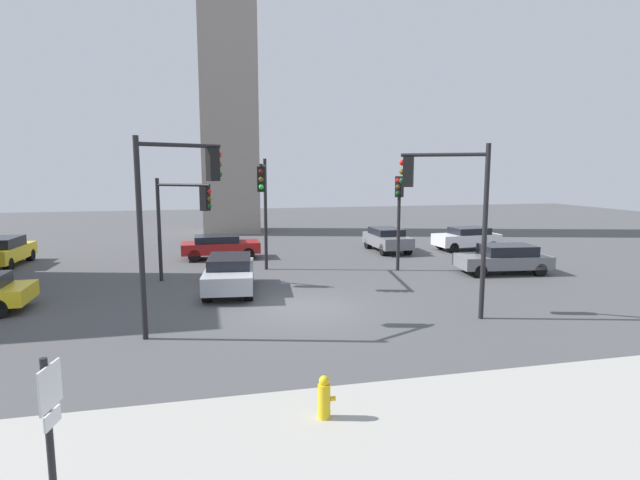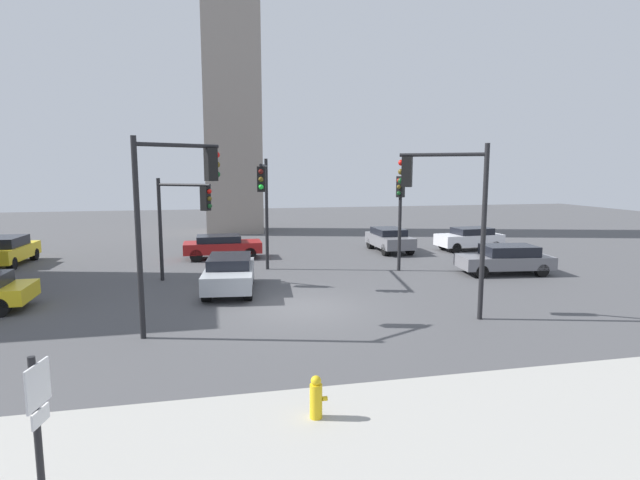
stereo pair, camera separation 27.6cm
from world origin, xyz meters
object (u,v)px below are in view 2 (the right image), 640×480
Objects in this scene: traffic_light_2 at (446,198)px; fire_hydrant at (316,398)px; traffic_light_0 at (264,193)px; car_3 at (8,250)px; direction_sign at (38,419)px; car_2 at (470,238)px; car_4 at (222,246)px; car_5 at (506,259)px; traffic_light_4 at (400,205)px; traffic_light_3 at (184,210)px; car_0 at (230,273)px; traffic_light_1 at (174,197)px; car_6 at (389,239)px.

traffic_light_2 is 6.74× the size of fire_hydrant.
car_3 is (-12.58, 5.88, -3.07)m from traffic_light_0.
car_3 is at bearing -5.18° from traffic_light_2.
car_2 is at bearing 60.70° from direction_sign.
car_3 is 10.77m from car_4.
fire_hydrant is at bearing -86.42° from car_4.
car_5 reaches higher than fire_hydrant.
traffic_light_4 is 15.57m from fire_hydrant.
traffic_light_2 is 1.26× the size of traffic_light_3.
traffic_light_0 is 1.28× the size of car_4.
traffic_light_2 is 1.29× the size of car_5.
traffic_light_2 is (9.87, 7.94, 2.46)m from direction_sign.
car_0 is at bearing -9.87° from traffic_light_3.
traffic_light_0 reaches higher than car_3.
traffic_light_0 is 11.68m from car_5.
traffic_light_3 is at bearing 1.94° from car_5.
direction_sign is 0.39× the size of traffic_light_2.
traffic_light_4 is at bearing 101.62° from traffic_light_0.
car_2 is (17.73, 20.40, -0.75)m from direction_sign.
traffic_light_4 is 1.01× the size of car_0.
traffic_light_1 is at bearing 92.46° from direction_sign.
car_3 reaches higher than fire_hydrant.
car_6 is at bearing -60.58° from car_5.
car_3 is at bearing 122.34° from direction_sign.
fire_hydrant is 11.29m from car_0.
traffic_light_0 is 13.75m from fire_hydrant.
traffic_light_3 is at bearing -7.52° from traffic_light_2.
traffic_light_4 is (9.88, 7.22, -0.86)m from traffic_light_1.
fire_hydrant is 21.05m from car_6.
traffic_light_4 is 10.18m from car_4.
traffic_light_1 is 1.02× the size of traffic_light_2.
traffic_light_3 reaches higher than car_5.
traffic_light_1 reaches higher than car_0.
fire_hydrant is at bearing 33.90° from direction_sign.
fire_hydrant is at bearing 50.50° from car_2.
car_5 is at bearing 52.40° from direction_sign.
car_3 is (-9.22, 12.77, -3.29)m from traffic_light_1.
traffic_light_2 is (8.54, -0.24, -0.12)m from traffic_light_1.
car_5 is at bearing 31.73° from traffic_light_3.
traffic_light_1 is 1.44× the size of car_2.
direction_sign is 2.63× the size of fire_hydrant.
traffic_light_3 is at bearing 15.02° from car_2.
traffic_light_2 is 1.42× the size of car_6.
traffic_light_3 is 11.24m from car_3.
direction_sign is 24.56m from car_6.
car_6 reaches higher than car_5.
traffic_light_4 reaches higher than direction_sign.
traffic_light_1 is at bearing 29.44° from traffic_light_2.
traffic_light_2 is at bearing 47.78° from fire_hydrant.
traffic_light_3 is at bearing -106.26° from car_4.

